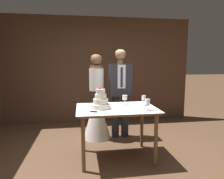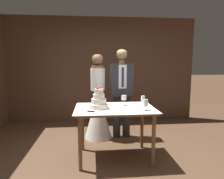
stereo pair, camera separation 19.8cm
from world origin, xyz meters
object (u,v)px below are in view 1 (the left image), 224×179
at_px(wine_glass_far, 144,98).
at_px(bride, 97,108).
at_px(wine_glass_near, 148,103).
at_px(groom, 120,89).
at_px(cake_table, 116,114).
at_px(cake_knife, 100,112).
at_px(wine_glass_middle, 125,98).
at_px(tiered_cake, 101,102).

height_order(wine_glass_far, bride, bride).
distance_m(wine_glass_near, groom, 1.13).
bearing_deg(cake_table, groom, 75.27).
bearing_deg(wine_glass_near, bride, 120.63).
bearing_deg(groom, cake_knife, -114.16).
xyz_separation_m(wine_glass_far, bride, (-0.70, 0.82, -0.32)).
relative_size(wine_glass_far, bride, 0.10).
xyz_separation_m(wine_glass_near, groom, (-0.19, 1.11, 0.07)).
bearing_deg(cake_table, wine_glass_near, -27.01).
bearing_deg(wine_glass_middle, wine_glass_far, -16.42).
bearing_deg(wine_glass_middle, tiered_cake, -155.37).
distance_m(cake_knife, groom, 1.28).
xyz_separation_m(cake_knife, groom, (0.52, 1.16, 0.17)).
height_order(bride, groom, groom).
bearing_deg(wine_glass_near, wine_glass_far, 82.64).
bearing_deg(groom, tiered_cake, -117.73).
bearing_deg(wine_glass_far, cake_table, -169.72).
relative_size(tiered_cake, bride, 0.19).
bearing_deg(cake_knife, cake_table, 59.18).
height_order(wine_glass_middle, bride, bride).
bearing_deg(cake_table, bride, 104.72).
bearing_deg(bride, groom, -0.07).
bearing_deg(tiered_cake, bride, 89.38).
bearing_deg(wine_glass_far, groom, 105.56).
bearing_deg(wine_glass_near, tiered_cake, 163.61).
bearing_deg(cake_knife, wine_glass_near, 20.17).
bearing_deg(bride, cake_table, -75.28).
height_order(cake_knife, wine_glass_far, wine_glass_far).
distance_m(tiered_cake, wine_glass_near, 0.70).
height_order(tiered_cake, bride, bride).
xyz_separation_m(tiered_cake, wine_glass_middle, (0.41, 0.19, 0.01)).
relative_size(cake_knife, bride, 0.26).
relative_size(wine_glass_near, wine_glass_far, 0.98).
bearing_deg(cake_table, cake_knife, -137.56).
relative_size(wine_glass_near, bride, 0.10).
bearing_deg(groom, bride, 179.93).
height_order(wine_glass_far, groom, groom).
height_order(cake_knife, wine_glass_near, wine_glass_near).
xyz_separation_m(tiered_cake, bride, (0.01, 0.92, -0.31)).
relative_size(wine_glass_near, groom, 0.09).
distance_m(wine_glass_near, wine_glass_middle, 0.46).
xyz_separation_m(cake_table, bride, (-0.24, 0.90, -0.10)).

